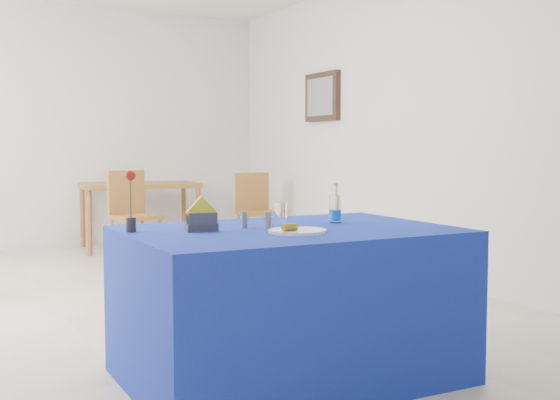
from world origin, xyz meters
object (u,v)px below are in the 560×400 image
at_px(chair_bg_right, 255,206).
at_px(chair_bg_left, 132,209).
at_px(water_bottle, 335,210).
at_px(oak_table, 139,190).
at_px(plate, 297,231).
at_px(blue_table, 289,303).

bearing_deg(chair_bg_right, chair_bg_left, -173.69).
bearing_deg(chair_bg_right, water_bottle, -103.80).
relative_size(water_bottle, oak_table, 0.16).
xyz_separation_m(water_bottle, oak_table, (0.28, 4.65, -0.15)).
relative_size(water_bottle, chair_bg_right, 0.25).
bearing_deg(chair_bg_right, plate, -107.30).
height_order(blue_table, chair_bg_right, chair_bg_right).
height_order(oak_table, chair_bg_left, chair_bg_left).
xyz_separation_m(water_bottle, chair_bg_left, (-0.05, 3.81, -0.30)).
relative_size(plate, chair_bg_left, 0.30).
height_order(plate, water_bottle, water_bottle).
bearing_deg(water_bottle, oak_table, 86.54).
xyz_separation_m(water_bottle, chair_bg_right, (1.35, 3.83, -0.32)).
bearing_deg(oak_table, chair_bg_left, -111.33).
distance_m(water_bottle, oak_table, 4.66).
bearing_deg(chair_bg_right, blue_table, -107.58).
height_order(blue_table, oak_table, blue_table).
relative_size(plate, water_bottle, 1.30).
xyz_separation_m(chair_bg_left, chair_bg_right, (1.40, 0.02, -0.03)).
height_order(blue_table, water_bottle, water_bottle).
relative_size(blue_table, water_bottle, 7.44).
distance_m(plate, chair_bg_right, 4.49).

